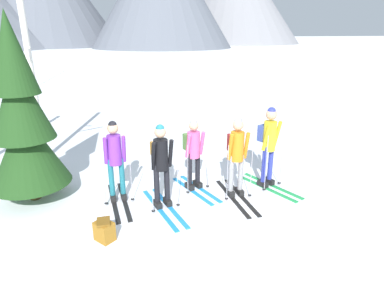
% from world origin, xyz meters
% --- Properties ---
extents(ground_plane, '(400.00, 400.00, 0.00)m').
position_xyz_m(ground_plane, '(0.00, 0.00, 0.00)').
color(ground_plane, white).
extents(skier_in_purple, '(0.61, 1.74, 1.74)m').
position_xyz_m(skier_in_purple, '(-1.46, 0.24, 0.98)').
color(skier_in_purple, black).
rests_on(skier_in_purple, ground).
extents(skier_in_black, '(0.67, 1.80, 1.75)m').
position_xyz_m(skier_in_black, '(-0.60, -0.28, 0.98)').
color(skier_in_black, '#1E84D1').
rests_on(skier_in_black, ground).
extents(skier_in_pink, '(0.79, 1.59, 1.63)m').
position_xyz_m(skier_in_pink, '(0.23, 0.34, 0.91)').
color(skier_in_pink, '#1E84D1').
rests_on(skier_in_pink, ground).
extents(skier_in_orange, '(0.61, 1.74, 1.76)m').
position_xyz_m(skier_in_orange, '(1.02, -0.23, 0.99)').
color(skier_in_orange, black).
rests_on(skier_in_orange, ground).
extents(skier_in_yellow, '(0.94, 1.67, 1.86)m').
position_xyz_m(skier_in_yellow, '(1.89, 0.04, 1.07)').
color(skier_in_yellow, green).
rests_on(skier_in_yellow, ground).
extents(pine_tree_near, '(1.58, 1.58, 3.81)m').
position_xyz_m(pine_tree_near, '(-3.18, 0.77, 1.74)').
color(pine_tree_near, '#51381E').
rests_on(pine_tree_near, ground).
extents(birch_tree_tall, '(0.88, 0.68, 4.30)m').
position_xyz_m(birch_tree_tall, '(-3.33, 3.17, 2.16)').
color(birch_tree_tall, silver).
rests_on(birch_tree_tall, ground).
extents(backpack_on_snow_front, '(0.39, 0.40, 0.38)m').
position_xyz_m(backpack_on_snow_front, '(-1.76, -1.17, 0.19)').
color(backpack_on_snow_front, '#99661E').
rests_on(backpack_on_snow_front, ground).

